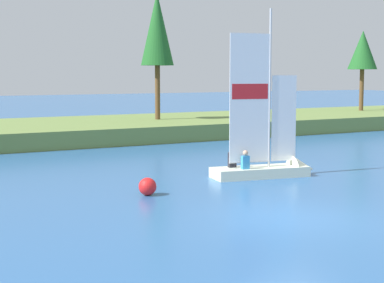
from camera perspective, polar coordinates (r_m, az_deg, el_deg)
The scene contains 6 objects.
ground_plane at distance 17.03m, azimuth 9.49°, elevation -7.04°, with size 200.00×200.00×0.00m, color #2D609E.
shore_bank at distance 37.60m, azimuth -13.00°, elevation 0.91°, with size 80.00×10.88×0.97m, color olive.
shoreline_tree_midleft at distance 39.88m, azimuth -3.24°, elevation 10.29°, with size 2.11×2.11×8.12m.
shoreline_tree_centre at distance 51.31m, azimuth 15.51°, elevation 8.08°, with size 2.33×2.33×6.35m.
sailboat at distance 23.75m, azimuth 7.60°, elevation -1.94°, with size 4.28×1.85×6.68m.
channel_buoy at distance 19.91m, azimuth -4.14°, elevation -4.18°, with size 0.58×0.58×0.58m, color red.
Camera 1 is at (-10.41, -12.91, 3.90)m, focal length 57.65 mm.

